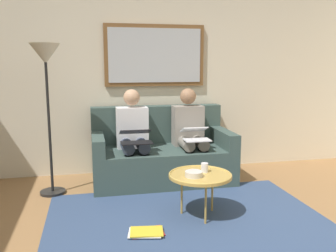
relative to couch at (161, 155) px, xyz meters
name	(u,v)px	position (x,y,z in m)	size (l,w,h in m)	color
wall_rear	(154,75)	(0.00, -0.48, 0.99)	(6.00, 0.12, 2.60)	beige
area_rug	(187,219)	(0.00, 1.27, -0.31)	(2.60, 1.80, 0.01)	#33476B
couch	(161,155)	(0.00, 0.00, 0.00)	(1.70, 0.90, 0.90)	#384C47
framed_mirror	(155,55)	(0.00, -0.39, 1.24)	(1.32, 0.05, 0.79)	brown
coffee_table	(200,176)	(-0.14, 1.22, 0.09)	(0.60, 0.60, 0.43)	tan
cup	(205,168)	(-0.20, 1.16, 0.15)	(0.07, 0.07, 0.09)	silver
bowl	(194,174)	(-0.06, 1.27, 0.13)	(0.16, 0.16, 0.05)	beige
person_left	(190,131)	(-0.36, 0.07, 0.29)	(0.38, 0.58, 1.14)	gray
laptop_white	(195,134)	(-0.36, 0.31, 0.31)	(0.30, 0.34, 0.15)	white
person_right	(133,134)	(0.36, 0.07, 0.29)	(0.38, 0.58, 1.14)	silver
laptop_black	(136,137)	(0.36, 0.31, 0.31)	(0.35, 0.33, 0.15)	black
magazine_stack	(146,232)	(0.42, 1.49, -0.29)	(0.33, 0.26, 0.03)	red
standing_lamp	(46,71)	(1.30, 0.27, 1.06)	(0.32, 0.32, 1.66)	black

